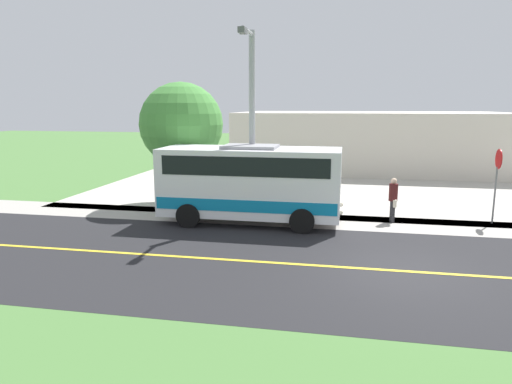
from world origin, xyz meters
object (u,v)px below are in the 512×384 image
object	(u,v)px
shuttle_bus_front	(251,180)
street_light_pole	(251,118)
commercial_building	(370,140)
tree_curbside	(181,125)
pedestrian_with_bags	(393,198)
stop_sign	(497,173)

from	to	relation	value
shuttle_bus_front	street_light_pole	bearing A→B (deg)	-174.63
shuttle_bus_front	commercial_building	xyz separation A→B (m)	(-16.86, 5.24, 0.35)
shuttle_bus_front	tree_curbside	bearing A→B (deg)	-127.13
pedestrian_with_bags	street_light_pole	xyz separation A→B (m)	(0.77, -5.46, 3.09)
stop_sign	street_light_pole	distance (m)	9.55
shuttle_bus_front	stop_sign	bearing A→B (deg)	99.63
shuttle_bus_front	commercial_building	distance (m)	17.66
stop_sign	tree_curbside	distance (m)	13.16
street_light_pole	commercial_building	xyz separation A→B (m)	(-16.53, 5.27, -2.02)
street_light_pole	tree_curbside	xyz separation A→B (m)	(-2.53, -3.75, -0.39)
pedestrian_with_bags	commercial_building	size ratio (longest dim) A/B	0.10
commercial_building	shuttle_bus_front	bearing A→B (deg)	-17.26
shuttle_bus_front	commercial_building	world-z (taller)	commercial_building
street_light_pole	tree_curbside	world-z (taller)	street_light_pole
street_light_pole	commercial_building	distance (m)	17.47
pedestrian_with_bags	tree_curbside	world-z (taller)	tree_curbside
stop_sign	commercial_building	world-z (taller)	commercial_building
shuttle_bus_front	tree_curbside	size ratio (longest dim) A/B	1.26
pedestrian_with_bags	stop_sign	world-z (taller)	stop_sign
shuttle_bus_front	street_light_pole	xyz separation A→B (m)	(-0.33, -0.03, 2.37)
shuttle_bus_front	pedestrian_with_bags	world-z (taller)	shuttle_bus_front
pedestrian_with_bags	street_light_pole	distance (m)	6.32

